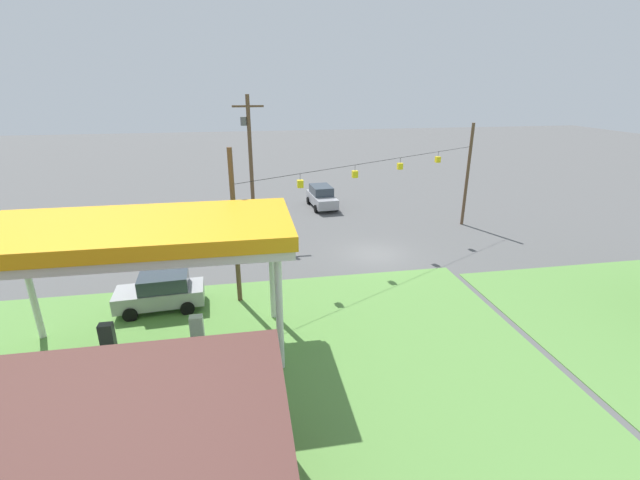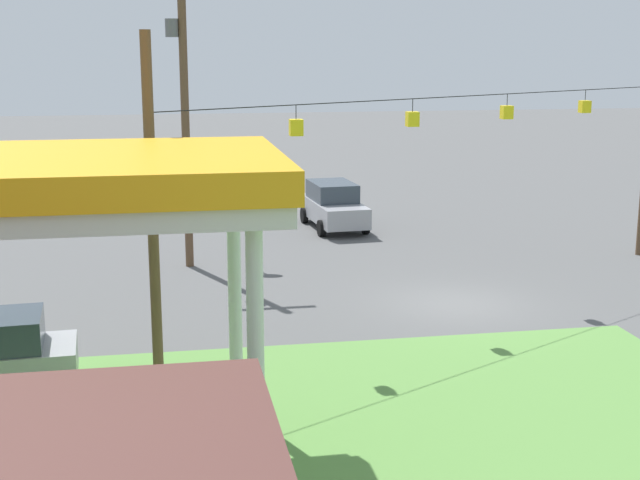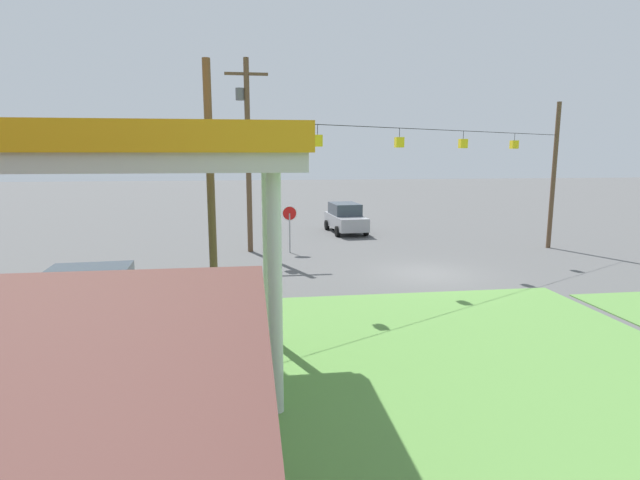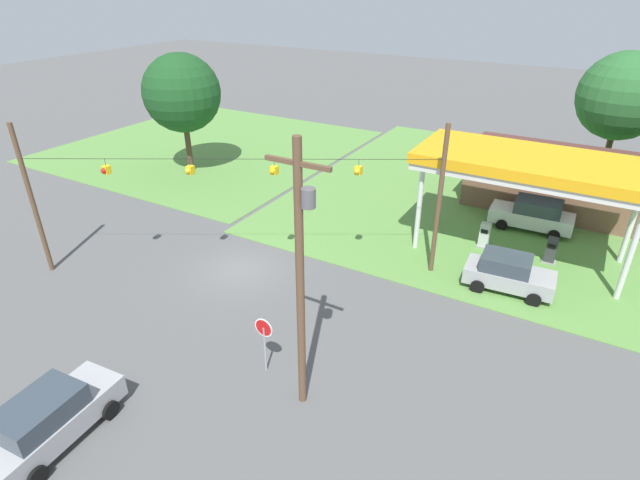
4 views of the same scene
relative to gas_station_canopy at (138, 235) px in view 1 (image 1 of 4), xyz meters
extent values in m
plane|color=#565656|center=(-12.34, -9.00, -5.24)|extent=(160.00, 160.00, 0.00)
cube|color=silver|center=(0.00, 0.00, -0.20)|extent=(11.50, 5.20, 0.35)
cube|color=orange|center=(0.00, 0.00, 0.25)|extent=(11.70, 5.40, 0.55)
cylinder|color=silver|center=(-5.15, -2.00, -2.81)|extent=(0.28, 0.28, 4.86)
cylinder|color=silver|center=(5.15, -2.00, -2.81)|extent=(0.28, 0.28, 4.86)
cylinder|color=silver|center=(-5.15, 2.00, -2.81)|extent=(0.28, 0.28, 4.86)
cube|color=#512D28|center=(2.00, 5.02, -1.94)|extent=(12.04, 0.70, 0.20)
cube|color=gray|center=(-1.78, 0.00, -5.18)|extent=(0.71, 0.56, 0.12)
cube|color=silver|center=(-1.78, 0.00, -4.41)|extent=(0.55, 0.40, 1.41)
cube|color=black|center=(-1.78, -0.22, -4.13)|extent=(0.39, 0.03, 0.24)
cube|color=gray|center=(1.78, 0.00, -5.18)|extent=(0.71, 0.56, 0.12)
cube|color=#333338|center=(1.78, 0.00, -4.41)|extent=(0.55, 0.40, 1.41)
cube|color=black|center=(1.78, -0.22, -4.13)|extent=(0.39, 0.03, 0.24)
cube|color=#9E9EA3|center=(0.36, -3.83, -4.51)|extent=(4.34, 2.13, 0.78)
cube|color=#333D47|center=(0.11, -3.84, -3.75)|extent=(2.43, 1.86, 0.73)
cylinder|color=black|center=(1.61, -2.79, -4.90)|extent=(0.69, 0.27, 0.68)
cylinder|color=black|center=(1.73, -4.68, -4.90)|extent=(0.69, 0.27, 0.68)
cylinder|color=black|center=(-1.01, -2.97, -4.90)|extent=(0.69, 0.27, 0.68)
cylinder|color=black|center=(-0.88, -4.86, -4.90)|extent=(0.69, 0.27, 0.68)
cube|color=white|center=(0.11, 3.83, -4.47)|extent=(4.87, 1.99, 0.85)
cube|color=#333D47|center=(0.40, 3.83, -3.65)|extent=(2.70, 1.78, 0.78)
cylinder|color=black|center=(-1.36, 2.84, -4.90)|extent=(0.69, 0.24, 0.68)
cylinder|color=black|center=(-1.41, 4.73, -4.90)|extent=(0.69, 0.24, 0.68)
cylinder|color=black|center=(1.63, 2.92, -4.90)|extent=(0.69, 0.24, 0.68)
cylinder|color=black|center=(1.57, 4.81, -4.90)|extent=(0.69, 0.24, 0.68)
cube|color=#9E9EA3|center=(-10.93, -20.84, -4.48)|extent=(2.21, 4.86, 0.84)
cube|color=#333D47|center=(-10.91, -21.12, -3.67)|extent=(1.90, 2.72, 0.76)
cylinder|color=black|center=(-11.98, -19.45, -4.90)|extent=(0.27, 0.69, 0.68)
cylinder|color=black|center=(-10.10, -19.30, -4.90)|extent=(0.27, 0.69, 0.68)
cylinder|color=black|center=(-11.76, -22.37, -4.90)|extent=(0.27, 0.69, 0.68)
cylinder|color=black|center=(-9.87, -22.22, -4.90)|extent=(0.27, 0.69, 0.68)
cylinder|color=#99999E|center=(-6.72, -14.59, -4.19)|extent=(0.08, 0.08, 2.10)
cylinder|color=white|center=(-6.72, -14.59, -3.14)|extent=(0.80, 0.03, 0.80)
cylinder|color=red|center=(-6.72, -14.59, -3.14)|extent=(0.70, 0.03, 0.70)
cylinder|color=brown|center=(-4.64, -15.19, -0.25)|extent=(0.28, 0.28, 9.98)
cube|color=brown|center=(-4.64, -15.19, 3.95)|extent=(2.20, 0.14, 0.14)
cylinder|color=#59595B|center=(-4.29, -15.19, 2.95)|extent=(0.44, 0.44, 0.60)
cylinder|color=brown|center=(-21.15, -14.00, -1.28)|extent=(0.24, 0.24, 7.92)
cylinder|color=brown|center=(-3.53, -4.00, -1.28)|extent=(0.24, 0.24, 7.92)
cylinder|color=black|center=(-12.34, -9.00, 0.94)|extent=(17.64, 10.02, 0.02)
cylinder|color=black|center=(-17.63, -12.00, 0.77)|extent=(0.02, 0.02, 0.35)
cube|color=yellow|center=(-17.63, -12.00, 0.39)|extent=(0.32, 0.32, 0.40)
sphere|color=red|center=(-17.63, -12.17, 0.39)|extent=(0.28, 0.28, 0.28)
cylinder|color=black|center=(-14.10, -10.00, 0.77)|extent=(0.02, 0.02, 0.35)
cube|color=yellow|center=(-14.10, -10.00, 0.39)|extent=(0.32, 0.32, 0.40)
sphere|color=yellow|center=(-14.10, -10.17, 0.39)|extent=(0.28, 0.28, 0.28)
cylinder|color=black|center=(-10.58, -8.00, 0.77)|extent=(0.02, 0.02, 0.35)
cube|color=yellow|center=(-10.58, -8.00, 0.39)|extent=(0.32, 0.32, 0.40)
sphere|color=yellow|center=(-10.58, -8.17, 0.39)|extent=(0.28, 0.28, 0.28)
cylinder|color=black|center=(-7.05, -6.00, 0.77)|extent=(0.02, 0.02, 0.35)
cube|color=yellow|center=(-7.05, -6.00, 0.39)|extent=(0.32, 0.32, 0.40)
sphere|color=yellow|center=(-7.05, -6.17, 0.39)|extent=(0.28, 0.28, 0.28)
camera|label=1|loc=(-4.19, 16.33, 5.45)|focal=24.00mm
camera|label=2|loc=(-3.74, 15.64, 2.32)|focal=50.00mm
camera|label=3|loc=(-4.72, 11.41, -0.05)|focal=28.00mm
camera|label=4|loc=(2.69, -26.63, 8.67)|focal=28.00mm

